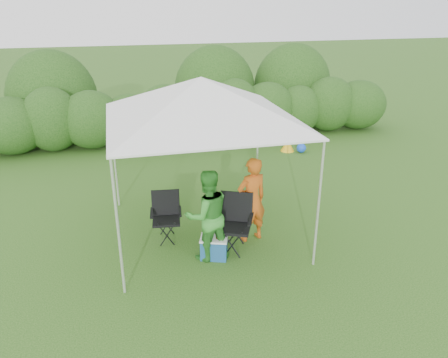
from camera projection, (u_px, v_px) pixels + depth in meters
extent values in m
plane|color=#36621F|center=(210.00, 245.00, 7.65)|extent=(70.00, 70.00, 0.00)
ellipsoid|color=#285119|center=(11.00, 126.00, 11.78)|extent=(1.80, 1.53, 1.57)
cylinder|color=#382616|center=(16.00, 148.00, 12.03)|extent=(0.12, 0.12, 0.30)
ellipsoid|color=#285119|center=(52.00, 120.00, 11.97)|extent=(1.58, 1.34, 1.80)
cylinder|color=#382616|center=(56.00, 146.00, 12.26)|extent=(0.12, 0.12, 0.30)
ellipsoid|color=#285119|center=(91.00, 120.00, 12.23)|extent=(1.72, 1.47, 1.65)
cylinder|color=#382616|center=(94.00, 143.00, 12.49)|extent=(0.12, 0.12, 0.30)
ellipsoid|color=#285119|center=(129.00, 120.00, 12.49)|extent=(1.50, 1.28, 1.50)
cylinder|color=#382616|center=(131.00, 140.00, 12.73)|extent=(0.12, 0.12, 0.30)
ellipsoid|color=#285119|center=(165.00, 114.00, 12.68)|extent=(1.65, 1.40, 1.73)
cylinder|color=#382616|center=(167.00, 138.00, 12.96)|extent=(0.12, 0.12, 0.30)
ellipsoid|color=#285119|center=(201.00, 114.00, 12.95)|extent=(1.80, 1.53, 1.57)
cylinder|color=#382616|center=(201.00, 135.00, 13.19)|extent=(0.12, 0.12, 0.30)
ellipsoid|color=#285119|center=(234.00, 109.00, 13.14)|extent=(1.58, 1.34, 1.80)
cylinder|color=#382616|center=(234.00, 133.00, 13.43)|extent=(0.12, 0.12, 0.30)
ellipsoid|color=#285119|center=(267.00, 109.00, 13.40)|extent=(1.72, 1.47, 1.65)
cylinder|color=#382616|center=(266.00, 130.00, 13.66)|extent=(0.12, 0.12, 0.30)
ellipsoid|color=#285119|center=(299.00, 110.00, 13.66)|extent=(1.50, 1.28, 1.50)
cylinder|color=#382616|center=(297.00, 128.00, 13.89)|extent=(0.12, 0.12, 0.30)
ellipsoid|color=#285119|center=(329.00, 104.00, 13.85)|extent=(1.65, 1.40, 1.73)
cylinder|color=#382616|center=(327.00, 126.00, 14.13)|extent=(0.12, 0.12, 0.30)
ellipsoid|color=#285119|center=(359.00, 105.00, 14.11)|extent=(1.80, 1.53, 1.57)
cylinder|color=#382616|center=(356.00, 124.00, 14.36)|extent=(0.12, 0.12, 0.30)
cylinder|color=silver|center=(118.00, 230.00, 6.01)|extent=(0.04, 0.04, 2.10)
cylinder|color=silver|center=(318.00, 206.00, 6.68)|extent=(0.04, 0.04, 2.10)
cylinder|color=silver|center=(114.00, 158.00, 8.70)|extent=(0.04, 0.04, 2.10)
cylinder|color=silver|center=(258.00, 146.00, 9.37)|extent=(0.04, 0.04, 2.10)
cube|color=white|center=(202.00, 120.00, 7.28)|extent=(3.10, 3.10, 0.03)
pyramid|color=white|center=(201.00, 98.00, 7.14)|extent=(3.10, 3.10, 0.70)
cube|color=black|center=(234.00, 228.00, 7.33)|extent=(0.69, 0.67, 0.05)
cube|color=black|center=(236.00, 206.00, 7.42)|extent=(0.55, 0.35, 0.51)
cube|color=black|center=(218.00, 217.00, 7.30)|extent=(0.23, 0.43, 0.03)
cube|color=black|center=(251.00, 219.00, 7.21)|extent=(0.23, 0.43, 0.03)
cylinder|color=black|center=(218.00, 244.00, 7.24)|extent=(0.02, 0.02, 0.43)
cylinder|color=black|center=(245.00, 247.00, 7.17)|extent=(0.02, 0.02, 0.43)
cylinder|color=black|center=(223.00, 231.00, 7.65)|extent=(0.02, 0.02, 0.43)
cylinder|color=black|center=(249.00, 233.00, 7.58)|extent=(0.02, 0.02, 0.43)
cube|color=black|center=(166.00, 220.00, 7.66)|extent=(0.53, 0.49, 0.05)
cube|color=black|center=(166.00, 202.00, 7.75)|extent=(0.49, 0.19, 0.46)
cube|color=black|center=(152.00, 213.00, 7.57)|extent=(0.09, 0.41, 0.03)
cube|color=black|center=(180.00, 211.00, 7.63)|extent=(0.09, 0.41, 0.03)
cylinder|color=black|center=(155.00, 236.00, 7.53)|extent=(0.02, 0.02, 0.38)
cylinder|color=black|center=(179.00, 235.00, 7.58)|extent=(0.02, 0.02, 0.38)
cylinder|color=black|center=(156.00, 225.00, 7.90)|extent=(0.02, 0.02, 0.38)
cylinder|color=black|center=(178.00, 224.00, 7.95)|extent=(0.02, 0.02, 0.38)
imported|color=#C35216|center=(252.00, 200.00, 7.55)|extent=(0.63, 0.49, 1.54)
imported|color=#368E2E|center=(207.00, 215.00, 7.00)|extent=(0.83, 0.69, 1.55)
cube|color=#1D4E85|center=(214.00, 248.00, 7.22)|extent=(0.50, 0.43, 0.34)
cube|color=silver|center=(214.00, 238.00, 7.15)|extent=(0.53, 0.45, 0.03)
cylinder|color=#592D0C|center=(218.00, 231.00, 7.07)|extent=(0.07, 0.07, 0.27)
cone|color=yellow|center=(288.00, 145.00, 12.24)|extent=(0.39, 0.39, 0.32)
sphere|color=blue|center=(301.00, 148.00, 12.13)|extent=(0.26, 0.26, 0.26)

